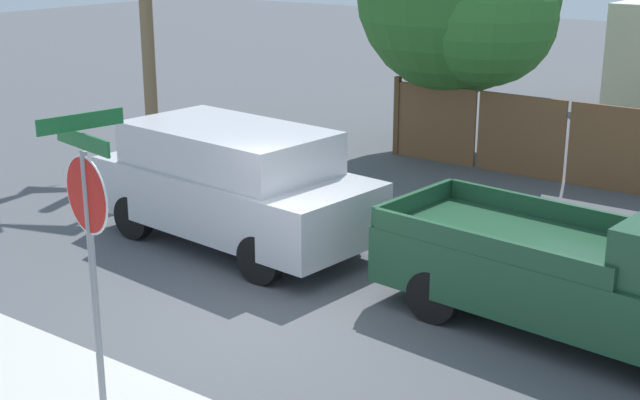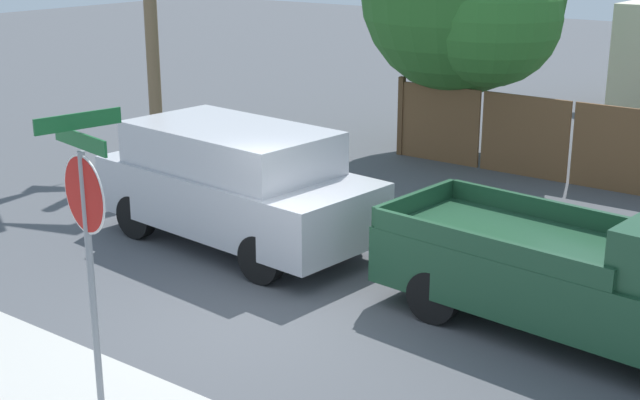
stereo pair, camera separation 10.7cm
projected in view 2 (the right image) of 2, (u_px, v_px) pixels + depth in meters
The scene contains 4 objects.
ground_plane at pixel (269, 317), 11.57m from camera, with size 80.00×80.00×0.00m, color #4C4F54.
red_suv at pixel (235, 182), 13.96m from camera, with size 4.82×2.41×1.90m.
orange_pickup at pixel (605, 279), 10.60m from camera, with size 5.32×2.36×1.76m.
stop_sign at pixel (87, 221), 8.34m from camera, with size 0.94×0.84×3.25m.
Camera 2 is at (6.89, -8.09, 4.86)m, focal length 50.00 mm.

